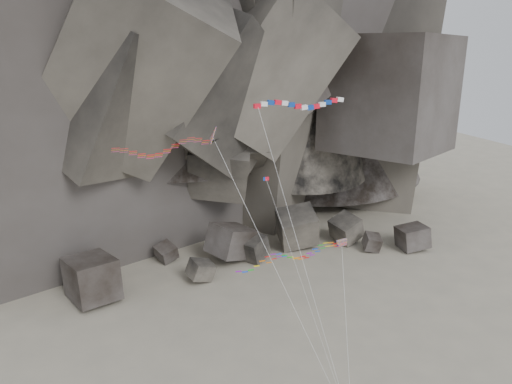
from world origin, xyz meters
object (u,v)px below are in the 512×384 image
object	(u,v)px
delta_kite	(159,148)
banner_kite	(300,106)
parafoil_kite	(287,256)
pennant_kite	(286,238)

from	to	relation	value
delta_kite	banner_kite	bearing A→B (deg)	14.65
parafoil_kite	pennant_kite	xyz separation A→B (m)	(-0.23, -0.20, 2.05)
delta_kite	parafoil_kite	size ratio (longest dim) A/B	1.68
delta_kite	parafoil_kite	xyz separation A→B (m)	(11.06, -4.85, -10.71)
banner_kite	parafoil_kite	distance (m)	15.15
parafoil_kite	pennant_kite	bearing A→B (deg)	-137.20
banner_kite	pennant_kite	size ratio (longest dim) A/B	1.30
delta_kite	parafoil_kite	bearing A→B (deg)	-10.34
parafoil_kite	pennant_kite	world-z (taller)	pennant_kite
delta_kite	pennant_kite	size ratio (longest dim) A/B	1.21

